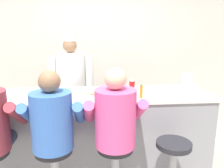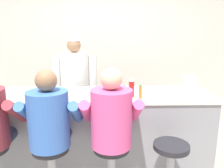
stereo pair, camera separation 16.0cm
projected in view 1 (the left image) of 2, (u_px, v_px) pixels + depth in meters
The scene contains 13 objects.
wall_back at pixel (96, 53), 4.03m from camera, with size 10.00×0.06×2.70m.
diner_counter at pixel (100, 132), 2.72m from camera, with size 2.68×0.74×1.00m.
ketchup_bottle_red at pixel (132, 87), 2.46m from camera, with size 0.06×0.06×0.23m.
mustard_bottle_yellow at pixel (110, 86), 2.48m from camera, with size 0.06×0.06×0.24m.
hot_sauce_bottle_orange at pixel (141, 92), 2.40m from camera, with size 0.03×0.03×0.15m.
water_pitcher_clear at pixel (186, 81), 2.83m from camera, with size 0.15×0.13×0.19m.
breakfast_plate at pixel (94, 95), 2.51m from camera, with size 0.24×0.24×0.05m.
cereal_bowl at pixel (14, 97), 2.37m from camera, with size 0.15×0.15×0.05m.
coffee_mug_white at pixel (115, 88), 2.70m from camera, with size 0.14×0.09×0.09m.
diner_seated_blue at pixel (53, 125), 2.03m from camera, with size 0.58×0.57×1.38m.
diner_seated_pink at pixel (115, 122), 2.08m from camera, with size 0.59×0.58×1.40m.
empty_stool_round at pixel (173, 162), 2.20m from camera, with size 0.35×0.35×0.65m.
cook_in_whites_near at pixel (71, 82), 3.38m from camera, with size 0.69×0.44×1.76m.
Camera 1 is at (-0.08, -2.16, 1.68)m, focal length 35.00 mm.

